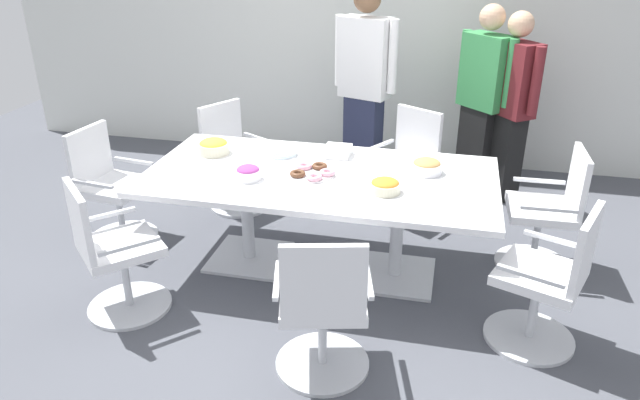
% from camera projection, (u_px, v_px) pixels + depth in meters
% --- Properties ---
extents(ground_plane, '(10.00, 10.00, 0.01)m').
position_uv_depth(ground_plane, '(320.00, 268.00, 4.36)').
color(ground_plane, '#4C4F56').
extents(back_wall, '(8.00, 0.10, 2.80)m').
position_uv_depth(back_wall, '(374.00, 24.00, 5.88)').
color(back_wall, silver).
rests_on(back_wall, ground).
extents(conference_table, '(2.40, 1.20, 0.75)m').
position_uv_depth(conference_table, '(320.00, 190.00, 4.10)').
color(conference_table, white).
rests_on(conference_table, ground).
extents(office_chair_0, '(0.74, 0.74, 0.91)m').
position_uv_depth(office_chair_0, '(405.00, 170.00, 5.01)').
color(office_chair_0, silver).
rests_on(office_chair_0, ground).
extents(office_chair_1, '(0.74, 0.74, 0.91)m').
position_uv_depth(office_chair_1, '(234.00, 162.00, 5.18)').
color(office_chair_1, silver).
rests_on(office_chair_1, ground).
extents(office_chair_2, '(0.61, 0.61, 0.91)m').
position_uv_depth(office_chair_2, '(111.00, 192.00, 4.61)').
color(office_chair_2, silver).
rests_on(office_chair_2, ground).
extents(office_chair_3, '(0.76, 0.76, 0.91)m').
position_uv_depth(office_chair_3, '(113.00, 256.00, 3.71)').
color(office_chair_3, silver).
rests_on(office_chair_3, ground).
extents(office_chair_4, '(0.65, 0.65, 0.91)m').
position_uv_depth(office_chair_4, '(323.00, 312.00, 3.17)').
color(office_chair_4, silver).
rests_on(office_chair_4, ground).
extents(office_chair_5, '(0.70, 0.70, 0.91)m').
position_uv_depth(office_chair_5, '(548.00, 285.00, 3.41)').
color(office_chair_5, silver).
rests_on(office_chair_5, ground).
extents(office_chair_6, '(0.56, 0.56, 0.91)m').
position_uv_depth(office_chair_6, '(548.00, 217.00, 4.21)').
color(office_chair_6, silver).
rests_on(office_chair_6, ground).
extents(person_standing_0, '(0.60, 0.35, 1.85)m').
position_uv_depth(person_standing_0, '(365.00, 86.00, 5.31)').
color(person_standing_0, '#232842').
rests_on(person_standing_0, ground).
extents(person_standing_1, '(0.50, 0.48, 1.71)m').
position_uv_depth(person_standing_1, '(483.00, 99.00, 5.26)').
color(person_standing_1, black).
rests_on(person_standing_1, ground).
extents(person_standing_2, '(0.44, 0.54, 1.67)m').
position_uv_depth(person_standing_2, '(510.00, 106.00, 5.14)').
color(person_standing_2, black).
rests_on(person_standing_2, ground).
extents(snack_bowl_candy_mix, '(0.17, 0.17, 0.10)m').
position_uv_depth(snack_bowl_candy_mix, '(248.00, 173.00, 3.93)').
color(snack_bowl_candy_mix, white).
rests_on(snack_bowl_candy_mix, conference_table).
extents(snack_bowl_chips_yellow, '(0.23, 0.23, 0.12)m').
position_uv_depth(snack_bowl_chips_yellow, '(214.00, 146.00, 4.38)').
color(snack_bowl_chips_yellow, beige).
rests_on(snack_bowl_chips_yellow, conference_table).
extents(snack_bowl_chips_orange, '(0.20, 0.20, 0.09)m').
position_uv_depth(snack_bowl_chips_orange, '(385.00, 186.00, 3.75)').
color(snack_bowl_chips_orange, beige).
rests_on(snack_bowl_chips_orange, conference_table).
extents(snack_bowl_cookies, '(0.21, 0.21, 0.10)m').
position_uv_depth(snack_bowl_cookies, '(427.00, 166.00, 4.04)').
color(snack_bowl_cookies, white).
rests_on(snack_bowl_cookies, conference_table).
extents(donut_platter, '(0.32, 0.31, 0.04)m').
position_uv_depth(donut_platter, '(312.00, 172.00, 4.02)').
color(donut_platter, white).
rests_on(donut_platter, conference_table).
extents(plate_stack, '(0.23, 0.23, 0.05)m').
position_uv_depth(plate_stack, '(281.00, 151.00, 4.36)').
color(plate_stack, white).
rests_on(plate_stack, conference_table).
extents(napkin_pile, '(0.19, 0.19, 0.07)m').
position_uv_depth(napkin_pile, '(338.00, 151.00, 4.34)').
color(napkin_pile, white).
rests_on(napkin_pile, conference_table).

